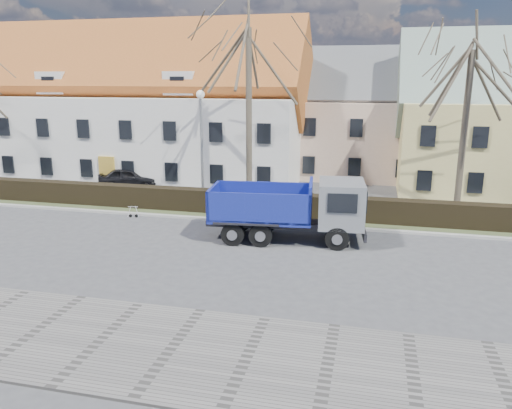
% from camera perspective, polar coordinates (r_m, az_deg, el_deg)
% --- Properties ---
extents(ground, '(120.00, 120.00, 0.00)m').
position_cam_1_polar(ground, '(22.44, -1.16, -5.48)').
color(ground, '#464749').
extents(sidewalk_near, '(80.00, 5.00, 0.08)m').
position_cam_1_polar(sidewalk_near, '(15.11, -9.63, -15.97)').
color(sidewalk_near, slate).
rests_on(sidewalk_near, ground).
extents(curb_far, '(80.00, 0.30, 0.12)m').
position_cam_1_polar(curb_far, '(26.68, 1.33, -2.09)').
color(curb_far, '#A5A39C').
rests_on(curb_far, ground).
extents(grass_strip, '(80.00, 3.00, 0.10)m').
position_cam_1_polar(grass_strip, '(28.19, 2.01, -1.21)').
color(grass_strip, '#3C4929').
rests_on(grass_strip, ground).
extents(hedge, '(60.00, 0.90, 1.30)m').
position_cam_1_polar(hedge, '(27.85, 1.94, -0.13)').
color(hedge, black).
rests_on(hedge, ground).
extents(building_white, '(26.80, 10.80, 9.50)m').
position_cam_1_polar(building_white, '(40.88, -13.46, 9.96)').
color(building_white, white).
rests_on(building_white, ground).
extents(building_pink, '(10.80, 8.80, 8.00)m').
position_cam_1_polar(building_pink, '(40.61, 11.64, 8.97)').
color(building_pink, '#D3AD95').
rests_on(building_pink, ground).
extents(tree_1, '(9.20, 9.20, 12.65)m').
position_cam_1_polar(tree_1, '(29.87, -0.82, 11.89)').
color(tree_1, brown).
rests_on(tree_1, ground).
extents(tree_2, '(8.00, 8.00, 11.00)m').
position_cam_1_polar(tree_2, '(29.37, 22.83, 9.13)').
color(tree_2, brown).
rests_on(tree_2, ground).
extents(dump_truck, '(7.87, 3.60, 3.05)m').
position_cam_1_polar(dump_truck, '(23.74, 2.96, -0.53)').
color(dump_truck, navy).
rests_on(dump_truck, ground).
extents(streetlight, '(0.55, 0.55, 6.99)m').
position_cam_1_polar(streetlight, '(29.41, -6.20, 6.22)').
color(streetlight, '#929496').
rests_on(streetlight, ground).
extents(cart_frame, '(0.85, 0.58, 0.71)m').
position_cam_1_polar(cart_frame, '(28.70, -14.29, -0.74)').
color(cart_frame, silver).
rests_on(cart_frame, ground).
extents(parked_car_a, '(4.48, 2.69, 1.43)m').
position_cam_1_polar(parked_car_a, '(36.41, -14.30, 2.99)').
color(parked_car_a, black).
rests_on(parked_car_a, ground).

